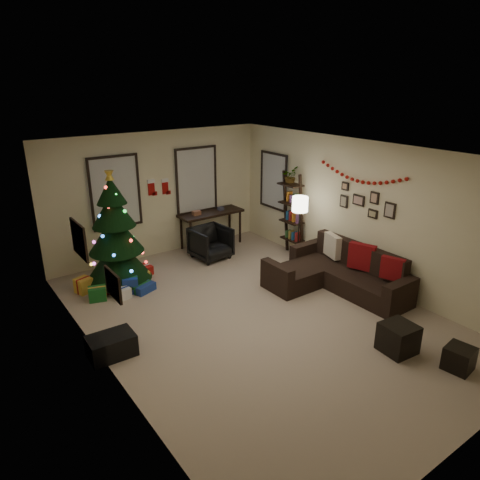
% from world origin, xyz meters
% --- Properties ---
extents(floor, '(7.00, 7.00, 0.00)m').
position_xyz_m(floor, '(0.00, 0.00, 0.00)').
color(floor, tan).
rests_on(floor, ground).
extents(ceiling, '(7.00, 7.00, 0.00)m').
position_xyz_m(ceiling, '(0.00, 0.00, 2.70)').
color(ceiling, white).
rests_on(ceiling, floor).
extents(wall_back, '(5.00, 0.00, 5.00)m').
position_xyz_m(wall_back, '(0.00, 3.50, 1.35)').
color(wall_back, beige).
rests_on(wall_back, floor).
extents(wall_front, '(5.00, 0.00, 5.00)m').
position_xyz_m(wall_front, '(0.00, -3.50, 1.35)').
color(wall_front, beige).
rests_on(wall_front, floor).
extents(wall_left, '(0.00, 7.00, 7.00)m').
position_xyz_m(wall_left, '(-2.50, 0.00, 1.35)').
color(wall_left, beige).
rests_on(wall_left, floor).
extents(wall_right, '(0.00, 7.00, 7.00)m').
position_xyz_m(wall_right, '(2.50, 0.00, 1.35)').
color(wall_right, beige).
rests_on(wall_right, floor).
extents(window_back_left, '(1.05, 0.06, 1.50)m').
position_xyz_m(window_back_left, '(-0.95, 3.47, 1.55)').
color(window_back_left, '#728CB2').
rests_on(window_back_left, wall_back).
extents(window_back_right, '(1.05, 0.06, 1.50)m').
position_xyz_m(window_back_right, '(0.95, 3.47, 1.55)').
color(window_back_right, '#728CB2').
rests_on(window_back_right, wall_back).
extents(window_right_wall, '(0.06, 0.90, 1.30)m').
position_xyz_m(window_right_wall, '(2.47, 2.55, 1.50)').
color(window_right_wall, '#728CB2').
rests_on(window_right_wall, wall_right).
extents(christmas_tree, '(1.22, 1.22, 2.28)m').
position_xyz_m(christmas_tree, '(-1.37, 2.50, 0.94)').
color(christmas_tree, black).
rests_on(christmas_tree, floor).
extents(presents, '(1.50, 1.01, 0.30)m').
position_xyz_m(presents, '(-1.41, 2.27, 0.11)').
color(presents, gold).
rests_on(presents, floor).
extents(sofa, '(1.67, 2.44, 0.82)m').
position_xyz_m(sofa, '(1.87, -0.04, 0.26)').
color(sofa, black).
rests_on(sofa, floor).
extents(pillow_red_a, '(0.22, 0.41, 0.40)m').
position_xyz_m(pillow_red_a, '(2.21, -0.98, 0.64)').
color(pillow_red_a, maroon).
rests_on(pillow_red_a, sofa).
extents(pillow_red_b, '(0.29, 0.50, 0.49)m').
position_xyz_m(pillow_red_b, '(2.21, -0.31, 0.64)').
color(pillow_red_b, maroon).
rests_on(pillow_red_b, sofa).
extents(pillow_cream, '(0.25, 0.47, 0.45)m').
position_xyz_m(pillow_cream, '(2.21, 0.41, 0.63)').
color(pillow_cream, beige).
rests_on(pillow_cream, sofa).
extents(ottoman_near, '(0.49, 0.49, 0.43)m').
position_xyz_m(ottoman_near, '(1.04, -2.00, 0.22)').
color(ottoman_near, black).
rests_on(ottoman_near, floor).
extents(ottoman_far, '(0.40, 0.40, 0.33)m').
position_xyz_m(ottoman_far, '(1.36, -2.74, 0.17)').
color(ottoman_far, black).
rests_on(ottoman_far, floor).
extents(desk, '(1.52, 0.54, 0.82)m').
position_xyz_m(desk, '(1.16, 3.22, 0.73)').
color(desk, black).
rests_on(desk, floor).
extents(desk_chair, '(0.74, 0.70, 0.71)m').
position_xyz_m(desk_chair, '(0.74, 2.57, 0.36)').
color(desk_chair, black).
rests_on(desk_chair, floor).
extents(bookshelf, '(0.30, 0.55, 1.87)m').
position_xyz_m(bookshelf, '(2.30, 1.70, 0.91)').
color(bookshelf, black).
rests_on(bookshelf, floor).
extents(potted_plant, '(0.60, 0.58, 0.50)m').
position_xyz_m(potted_plant, '(2.30, 1.83, 1.82)').
color(potted_plant, '#4C4C4C').
rests_on(potted_plant, bookshelf).
extents(floor_lamp, '(0.32, 0.32, 1.51)m').
position_xyz_m(floor_lamp, '(1.95, 1.11, 1.26)').
color(floor_lamp, black).
rests_on(floor_lamp, floor).
extents(art_map, '(0.04, 0.60, 0.50)m').
position_xyz_m(art_map, '(-2.48, 0.82, 1.65)').
color(art_map, black).
rests_on(art_map, wall_left).
extents(art_abstract, '(0.04, 0.45, 0.35)m').
position_xyz_m(art_abstract, '(-2.48, -0.41, 1.45)').
color(art_abstract, black).
rests_on(art_abstract, wall_left).
extents(gallery, '(0.03, 1.25, 0.54)m').
position_xyz_m(gallery, '(2.48, -0.07, 1.57)').
color(gallery, black).
rests_on(gallery, wall_right).
extents(garland, '(0.08, 1.90, 0.30)m').
position_xyz_m(garland, '(2.45, 0.08, 2.06)').
color(garland, '#A5140C').
rests_on(garland, wall_right).
extents(stocking_left, '(0.20, 0.05, 0.36)m').
position_xyz_m(stocking_left, '(-0.14, 3.49, 1.54)').
color(stocking_left, '#990F0C').
rests_on(stocking_left, wall_back).
extents(stocking_right, '(0.20, 0.05, 0.36)m').
position_xyz_m(stocking_right, '(0.19, 3.50, 1.51)').
color(stocking_right, '#990F0C').
rests_on(stocking_right, wall_back).
extents(storage_bin, '(0.66, 0.45, 0.32)m').
position_xyz_m(storage_bin, '(-2.36, 0.32, 0.16)').
color(storage_bin, black).
rests_on(storage_bin, floor).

